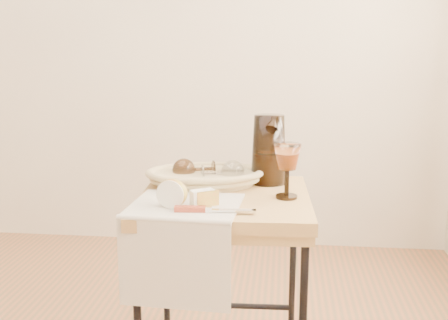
% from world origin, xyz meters
% --- Properties ---
extents(wall_back, '(3.60, 0.00, 2.70)m').
position_xyz_m(wall_back, '(0.00, 1.80, 1.35)').
color(wall_back, '#C7B399').
rests_on(wall_back, ground).
extents(side_table, '(0.57, 0.57, 0.69)m').
position_xyz_m(side_table, '(0.67, 0.38, 0.35)').
color(side_table, brown).
rests_on(side_table, floor).
extents(tea_towel, '(0.34, 0.31, 0.01)m').
position_xyz_m(tea_towel, '(0.57, 0.25, 0.70)').
color(tea_towel, silver).
rests_on(tea_towel, side_table).
extents(bread_basket, '(0.40, 0.31, 0.05)m').
position_xyz_m(bread_basket, '(0.59, 0.50, 0.72)').
color(bread_basket, '#998056').
rests_on(bread_basket, side_table).
extents(goblet_lying_a, '(0.15, 0.12, 0.08)m').
position_xyz_m(goblet_lying_a, '(0.56, 0.52, 0.74)').
color(goblet_lying_a, brown).
rests_on(goblet_lying_a, bread_basket).
extents(goblet_lying_b, '(0.15, 0.11, 0.08)m').
position_xyz_m(goblet_lying_b, '(0.64, 0.48, 0.74)').
color(goblet_lying_b, white).
rests_on(goblet_lying_b, bread_basket).
extents(pitcher, '(0.23, 0.28, 0.28)m').
position_xyz_m(pitcher, '(0.80, 0.56, 0.81)').
color(pitcher, black).
rests_on(pitcher, side_table).
extents(wine_goblet, '(0.10, 0.10, 0.18)m').
position_xyz_m(wine_goblet, '(0.87, 0.37, 0.78)').
color(wine_goblet, white).
rests_on(wine_goblet, side_table).
extents(apple_half, '(0.10, 0.06, 0.08)m').
position_xyz_m(apple_half, '(0.53, 0.22, 0.74)').
color(apple_half, '#B93F24').
rests_on(apple_half, tea_towel).
extents(apple_wedge, '(0.08, 0.07, 0.05)m').
position_xyz_m(apple_wedge, '(0.62, 0.24, 0.72)').
color(apple_wedge, white).
rests_on(apple_wedge, tea_towel).
extents(table_knife, '(0.23, 0.04, 0.02)m').
position_xyz_m(table_knife, '(0.65, 0.18, 0.71)').
color(table_knife, silver).
rests_on(table_knife, tea_towel).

